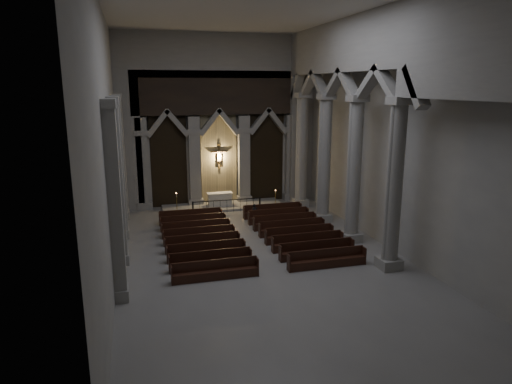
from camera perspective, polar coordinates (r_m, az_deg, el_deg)
room at (r=21.36m, az=1.00°, el=10.76°), size 24.00×24.10×12.00m
sanctuary_wall at (r=32.64m, az=-4.68°, el=9.83°), size 14.00×0.77×12.00m
right_arcade at (r=24.64m, az=12.75°, el=11.30°), size 1.00×24.00×12.00m
left_pilasters at (r=24.46m, az=-16.78°, el=1.79°), size 0.60×13.00×8.03m
sanctuary_step at (r=32.77m, az=-4.17°, el=-1.75°), size 8.50×2.60×0.15m
altar at (r=32.60m, az=-4.55°, el=-0.86°), size 1.79×0.72×0.91m
altar_rail at (r=31.18m, az=-3.66°, el=-1.49°), size 4.74×0.09×0.93m
candle_stand_left at (r=30.70m, az=-9.84°, el=-2.24°), size 0.27×0.27×1.61m
candle_stand_right at (r=32.11m, az=2.43°, el=-1.48°), size 0.24×0.24×1.40m
pews at (r=25.43m, az=-0.83°, el=-5.67°), size 9.34×9.28×0.88m
worshipper at (r=29.33m, az=-0.18°, el=-2.56°), size 0.41×0.29×1.09m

